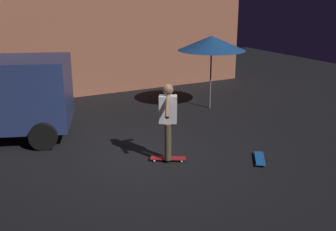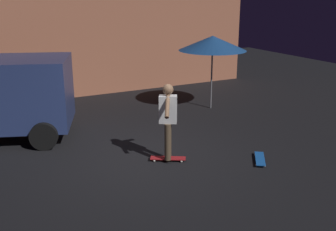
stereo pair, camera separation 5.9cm
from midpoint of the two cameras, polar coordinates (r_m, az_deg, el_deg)
The scene contains 6 objects.
ground_plane at distance 9.23m, azimuth -2.67°, elevation -5.99°, with size 28.00×28.00×0.00m, color black.
low_building at distance 16.90m, azimuth -11.30°, elevation 10.61°, with size 11.78×4.43×3.63m.
patio_umbrella at distance 12.79m, azimuth 6.39°, elevation 10.02°, with size 2.10×2.10×2.30m.
skateboard_ridden at distance 9.07m, azimuth 0.19°, elevation -6.02°, with size 0.77×0.57×0.07m.
skateboard_spare at distance 9.28m, azimuth 12.92°, elevation -5.93°, with size 0.62×0.75×0.07m.
skater at distance 8.74m, azimuth 0.19°, elevation -0.08°, with size 0.58×0.89×1.67m.
Camera 2 is at (-3.55, -7.73, 3.60)m, focal length 43.55 mm.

